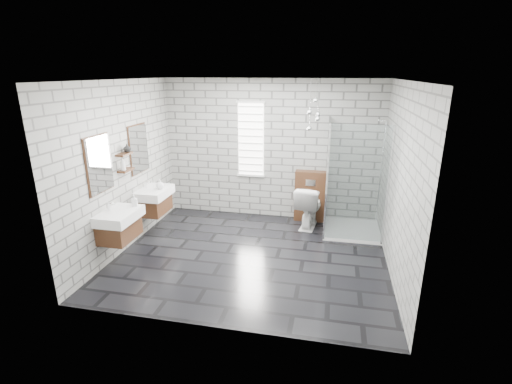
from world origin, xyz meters
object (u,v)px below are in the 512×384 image
(vanity_right, at_px, (152,193))
(toilet, at_px, (309,206))
(vanity_left, at_px, (117,217))
(shower_enclosure, at_px, (348,208))
(cistern_panel, at_px, (310,196))

(vanity_right, xyz_separation_m, toilet, (2.71, 0.90, -0.36))
(vanity_right, bearing_deg, vanity_left, -90.00)
(shower_enclosure, bearing_deg, cistern_panel, 143.59)
(vanity_right, bearing_deg, toilet, 18.47)
(vanity_left, bearing_deg, cistern_panel, 40.69)
(vanity_right, xyz_separation_m, shower_enclosure, (3.41, 0.68, -0.25))
(cistern_panel, bearing_deg, vanity_left, -139.31)
(vanity_right, xyz_separation_m, cistern_panel, (2.71, 1.20, -0.26))
(toilet, bearing_deg, vanity_left, 44.17)
(vanity_left, relative_size, toilet, 1.97)
(shower_enclosure, relative_size, toilet, 2.54)
(vanity_right, bearing_deg, shower_enclosure, 11.25)
(vanity_left, xyz_separation_m, shower_enclosure, (3.41, 1.81, -0.25))
(vanity_left, xyz_separation_m, toilet, (2.71, 2.04, -0.36))
(cistern_panel, distance_m, toilet, 0.31)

